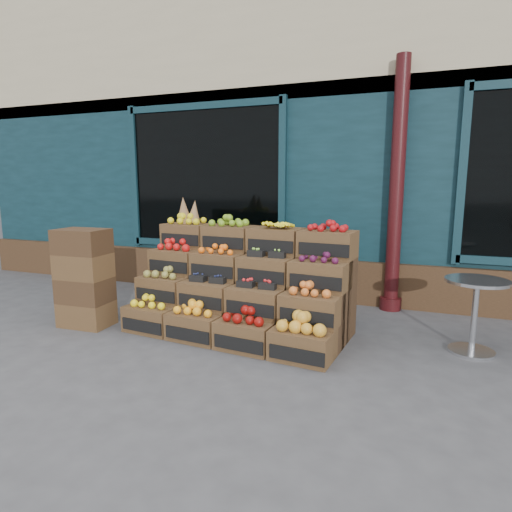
% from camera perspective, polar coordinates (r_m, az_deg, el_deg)
% --- Properties ---
extents(ground, '(60.00, 60.00, 0.00)m').
position_cam_1_polar(ground, '(4.34, -0.84, -12.80)').
color(ground, '#464649').
rests_on(ground, ground).
extents(shop_facade, '(12.00, 6.24, 4.80)m').
position_cam_1_polar(shop_facade, '(8.99, 11.65, 14.25)').
color(shop_facade, '#0E2A32').
rests_on(shop_facade, ground).
extents(crate_display, '(2.48, 1.38, 1.49)m').
position_cam_1_polar(crate_display, '(4.86, -1.89, -4.59)').
color(crate_display, '#513820').
rests_on(crate_display, ground).
extents(spare_crates, '(0.59, 0.42, 1.14)m').
position_cam_1_polar(spare_crates, '(5.35, -21.90, -2.74)').
color(spare_crates, '#513820').
rests_on(spare_crates, ground).
extents(bistro_table, '(0.59, 0.59, 0.74)m').
position_cam_1_polar(bistro_table, '(4.70, 27.18, -6.12)').
color(bistro_table, '#B2B5B9').
rests_on(bistro_table, ground).
extents(shopkeeper, '(0.70, 0.49, 1.81)m').
position_cam_1_polar(shopkeeper, '(7.02, -1.53, 3.54)').
color(shopkeeper, '#1B5F22').
rests_on(shopkeeper, ground).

